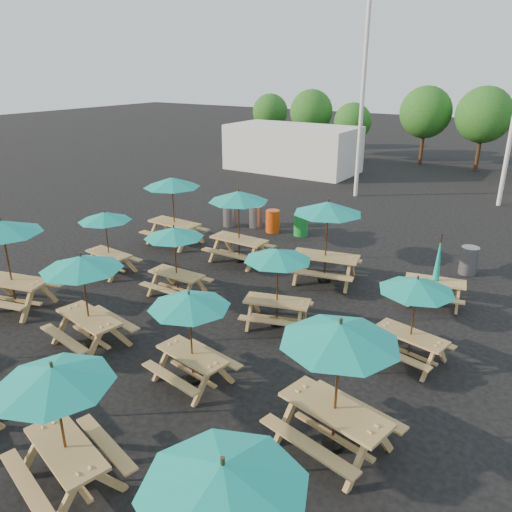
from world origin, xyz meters
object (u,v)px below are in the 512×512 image
Objects in this scene: picnic_unit_5 at (82,269)px; picnic_unit_8 at (55,384)px; picnic_unit_13 at (339,342)px; waste_bin_0 at (230,216)px; waste_bin_2 at (273,221)px; picnic_unit_11 at (328,213)px; picnic_unit_2 at (105,221)px; picnic_unit_10 at (278,260)px; picnic_unit_15 at (436,275)px; waste_bin_4 at (469,260)px; picnic_unit_12 at (223,488)px; picnic_unit_3 at (172,187)px; waste_bin_3 at (301,224)px; picnic_unit_14 at (416,291)px; waste_bin_1 at (256,217)px; picnic_unit_7 at (239,201)px; picnic_unit_9 at (190,307)px; picnic_unit_6 at (174,237)px; picnic_unit_1 at (3,233)px.

picnic_unit_5 reaches higher than picnic_unit_8.
picnic_unit_13 is 13.28m from waste_bin_0.
picnic_unit_11 is at bearing -40.45° from waste_bin_2.
picnic_unit_10 is (6.33, -0.08, 0.06)m from picnic_unit_2.
picnic_unit_15 is 2.82m from waste_bin_4.
picnic_unit_12 reaches higher than picnic_unit_5.
picnic_unit_3 is 1.23× the size of picnic_unit_15.
waste_bin_3 is at bearing 96.28° from picnic_unit_10.
picnic_unit_13 reaches higher than picnic_unit_14.
picnic_unit_10 is 7.53m from waste_bin_3.
picnic_unit_5 is at bearing -79.78° from waste_bin_1.
waste_bin_2 and waste_bin_4 have the same top height.
picnic_unit_11 is 4.84m from waste_bin_3.
picnic_unit_2 is 1.00× the size of picnic_unit_14.
waste_bin_3 is (-6.04, 10.07, -1.67)m from picnic_unit_13.
picnic_unit_8 is 0.93× the size of picnic_unit_12.
picnic_unit_10 is 1.04× the size of picnic_unit_15.
picnic_unit_2 is 4.29m from picnic_unit_7.
waste_bin_0 is (-9.05, 2.72, -0.40)m from picnic_unit_15.
picnic_unit_12 reaches higher than waste_bin_4.
picnic_unit_9 is 11.03m from waste_bin_1.
picnic_unit_3 is at bearing 169.34° from picnic_unit_15.
waste_bin_3 is at bearing 117.02° from picnic_unit_8.
picnic_unit_9 is 10.49m from waste_bin_2.
picnic_unit_14 is at bearing 4.31° from picnic_unit_2.
picnic_unit_3 is at bearing 129.40° from picnic_unit_12.
waste_bin_1 is 0.96m from waste_bin_2.
picnic_unit_12 is at bearing -100.69° from picnic_unit_15.
picnic_unit_7 is 7.39m from picnic_unit_14.
waste_bin_0 is (-2.64, 6.28, -1.33)m from picnic_unit_6.
picnic_unit_12 is (9.58, -6.70, 0.29)m from picnic_unit_2.
picnic_unit_10 reaches higher than picnic_unit_14.
picnic_unit_3 is at bearing 166.33° from picnic_unit_11.
picnic_unit_3 reaches higher than picnic_unit_13.
picnic_unit_5 reaches higher than picnic_unit_14.
picnic_unit_14 is at bearing 36.94° from picnic_unit_5.
picnic_unit_9 reaches higher than picnic_unit_15.
picnic_unit_2 is 0.80× the size of picnic_unit_3.
picnic_unit_13 is 2.77× the size of waste_bin_3.
picnic_unit_2 is 11.69m from picnic_unit_12.
picnic_unit_11 reaches higher than picnic_unit_10.
picnic_unit_11 reaches higher than picnic_unit_1.
picnic_unit_12 reaches higher than picnic_unit_15.
picnic_unit_6 is 4.56m from picnic_unit_11.
picnic_unit_2 is at bearing 149.01° from picnic_unit_8.
waste_bin_4 is at bearing 17.79° from picnic_unit_3.
waste_bin_3 is (-2.74, 9.91, -1.32)m from picnic_unit_9.
picnic_unit_14 is 2.28× the size of waste_bin_2.
waste_bin_4 is (6.80, 3.13, -1.67)m from picnic_unit_7.
waste_bin_0 is at bearing 129.93° from picnic_unit_8.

